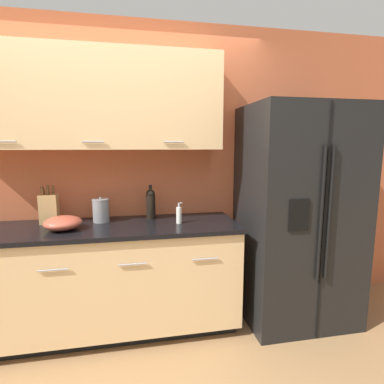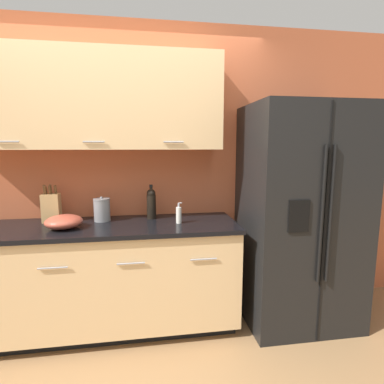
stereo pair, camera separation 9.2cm
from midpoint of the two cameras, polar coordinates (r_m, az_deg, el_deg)
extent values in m
cube|color=#BC5B38|center=(2.77, -13.81, 3.60)|extent=(10.00, 0.05, 2.60)
cube|color=#E0B77F|center=(2.62, -19.15, 16.20)|extent=(2.04, 0.32, 0.78)
cylinder|color=#99999E|center=(2.58, -33.04, 8.07)|extent=(0.16, 0.01, 0.01)
cylinder|color=#99999E|center=(2.42, -19.34, 9.02)|extent=(0.16, 0.01, 0.01)
cylinder|color=#99999E|center=(2.41, -4.60, 9.48)|extent=(0.16, 0.01, 0.01)
cube|color=black|center=(2.89, -17.54, -22.78)|extent=(2.18, 0.54, 0.09)
cube|color=#E0B77F|center=(2.65, -18.08, -15.12)|extent=(2.22, 0.62, 0.78)
cube|color=black|center=(2.51, -18.56, -6.60)|extent=(2.25, 0.64, 0.03)
cylinder|color=#99999E|center=(2.33, -26.03, -13.24)|extent=(0.20, 0.01, 0.01)
cylinder|color=#99999E|center=(2.25, -12.44, -13.32)|extent=(0.20, 0.01, 0.01)
cylinder|color=#99999E|center=(2.30, 1.34, -12.66)|extent=(0.20, 0.01, 0.01)
cube|color=black|center=(2.78, 18.55, -4.19)|extent=(0.93, 0.74, 1.87)
cube|color=black|center=(2.47, 22.81, -6.01)|extent=(0.01, 0.01, 1.84)
cylinder|color=black|center=(2.42, 22.43, -4.01)|extent=(0.02, 0.02, 1.03)
cylinder|color=black|center=(2.45, 23.80, -3.90)|extent=(0.02, 0.02, 1.03)
cube|color=black|center=(2.34, 18.66, -4.23)|extent=(0.16, 0.01, 0.24)
cube|color=tan|center=(2.72, -26.45, -2.94)|extent=(0.14, 0.10, 0.24)
cylinder|color=brown|center=(2.72, -27.35, 0.15)|extent=(0.02, 0.03, 0.06)
cylinder|color=brown|center=(2.69, -27.54, 0.23)|extent=(0.02, 0.04, 0.08)
cylinder|color=brown|center=(2.71, -26.60, 0.38)|extent=(0.02, 0.03, 0.08)
cylinder|color=brown|center=(2.68, -26.76, 0.20)|extent=(0.02, 0.03, 0.07)
cylinder|color=brown|center=(2.70, -25.82, 0.33)|extent=(0.02, 0.03, 0.07)
cylinder|color=black|center=(2.62, -8.86, -2.86)|extent=(0.08, 0.08, 0.21)
sphere|color=black|center=(2.60, -8.92, -0.30)|extent=(0.08, 0.08, 0.08)
cylinder|color=black|center=(2.60, -8.93, 0.17)|extent=(0.03, 0.03, 0.07)
cylinder|color=black|center=(2.59, -8.95, 1.15)|extent=(0.03, 0.03, 0.02)
cylinder|color=silver|center=(2.45, -3.57, -4.46)|extent=(0.04, 0.04, 0.13)
cylinder|color=#B2B2B5|center=(2.44, -3.59, -2.53)|extent=(0.02, 0.02, 0.04)
cylinder|color=#B2B2B5|center=(2.44, -3.28, -2.12)|extent=(0.03, 0.01, 0.01)
cylinder|color=gray|center=(2.62, -17.92, -3.48)|extent=(0.13, 0.13, 0.18)
cylinder|color=gray|center=(2.60, -18.02, -1.41)|extent=(0.14, 0.14, 0.01)
sphere|color=gray|center=(2.60, -18.03, -1.15)|extent=(0.02, 0.02, 0.02)
ellipsoid|color=#B24C38|center=(2.49, -24.36, -5.39)|extent=(0.28, 0.28, 0.10)
camera|label=1|loc=(0.05, -91.06, -0.16)|focal=28.00mm
camera|label=2|loc=(0.05, 88.94, 0.16)|focal=28.00mm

